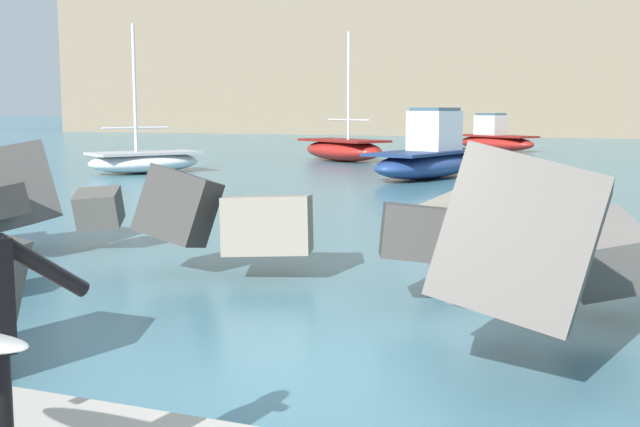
{
  "coord_description": "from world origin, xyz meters",
  "views": [
    {
      "loc": [
        2.56,
        -6.5,
        2.38
      ],
      "look_at": [
        -0.26,
        0.5,
        1.4
      ],
      "focal_mm": 45.21,
      "sensor_mm": 36.0,
      "label": 1
    }
  ],
  "objects_px": {
    "boat_mid_centre": "(343,149)",
    "boat_near_centre": "(145,161)",
    "boat_mid_left": "(429,156)",
    "boat_mid_right": "(494,139)"
  },
  "relations": [
    {
      "from": "boat_mid_centre",
      "to": "boat_near_centre",
      "type": "bearing_deg",
      "value": -115.75
    },
    {
      "from": "boat_near_centre",
      "to": "boat_mid_left",
      "type": "xyz_separation_m",
      "value": [
        10.41,
        1.91,
        0.29
      ]
    },
    {
      "from": "boat_mid_centre",
      "to": "boat_mid_right",
      "type": "relative_size",
      "value": 1.04
    },
    {
      "from": "boat_near_centre",
      "to": "boat_mid_centre",
      "type": "bearing_deg",
      "value": 64.25
    },
    {
      "from": "boat_mid_centre",
      "to": "boat_mid_right",
      "type": "xyz_separation_m",
      "value": [
        4.85,
        11.74,
        0.12
      ]
    },
    {
      "from": "boat_mid_left",
      "to": "boat_mid_centre",
      "type": "relative_size",
      "value": 1.13
    },
    {
      "from": "boat_mid_left",
      "to": "boat_mid_right",
      "type": "xyz_separation_m",
      "value": [
        -1.07,
        19.12,
        -0.07
      ]
    },
    {
      "from": "boat_mid_left",
      "to": "boat_mid_centre",
      "type": "distance_m",
      "value": 9.47
    },
    {
      "from": "boat_mid_left",
      "to": "boat_near_centre",
      "type": "bearing_deg",
      "value": -169.61
    },
    {
      "from": "boat_near_centre",
      "to": "boat_mid_right",
      "type": "xyz_separation_m",
      "value": [
        9.34,
        21.03,
        0.22
      ]
    }
  ]
}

